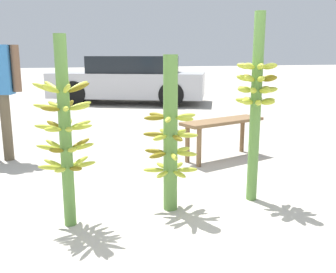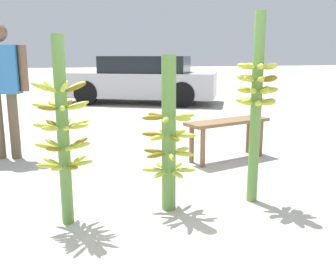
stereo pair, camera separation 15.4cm
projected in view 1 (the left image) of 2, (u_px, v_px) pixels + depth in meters
The scene contains 6 objects.
ground_plane at pixel (166, 215), 3.19m from camera, with size 80.00×80.00×0.00m, color #B2AA9E.
banana_stalk_left at pixel (65, 131), 2.85m from camera, with size 0.45×0.45×1.49m.
banana_stalk_center at pixel (170, 137), 3.18m from camera, with size 0.47×0.47×1.34m.
banana_stalk_right at pixel (256, 100), 3.35m from camera, with size 0.37×0.37×1.70m.
market_bench at pixel (223, 127), 4.85m from camera, with size 1.22×0.61×0.52m.
parked_car at pixel (130, 80), 10.58m from camera, with size 4.57×3.47×1.31m.
Camera 1 is at (-0.98, -2.81, 1.33)m, focal length 40.00 mm.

